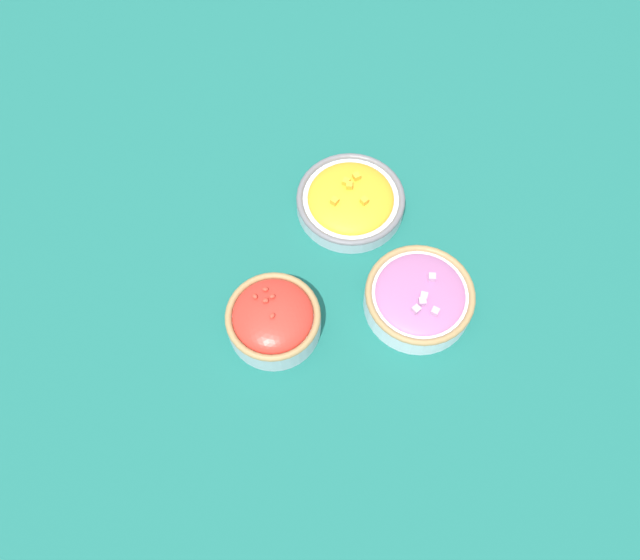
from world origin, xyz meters
TOP-DOWN VIEW (x-y plane):
  - ground_plane at (0.00, 0.00)m, footprint 3.00×3.00m
  - bowl_cherry_tomatoes at (0.11, 0.02)m, footprint 0.16×0.16m
  - bowl_red_onion at (-0.12, 0.12)m, footprint 0.19×0.19m
  - bowl_squash at (-0.14, -0.11)m, footprint 0.20×0.20m

SIDE VIEW (x-z plane):
  - ground_plane at x=0.00m, z-range 0.00..0.00m
  - bowl_squash at x=-0.14m, z-range -0.01..0.05m
  - bowl_red_onion at x=-0.12m, z-range 0.00..0.07m
  - bowl_cherry_tomatoes at x=0.11m, z-range 0.00..0.08m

